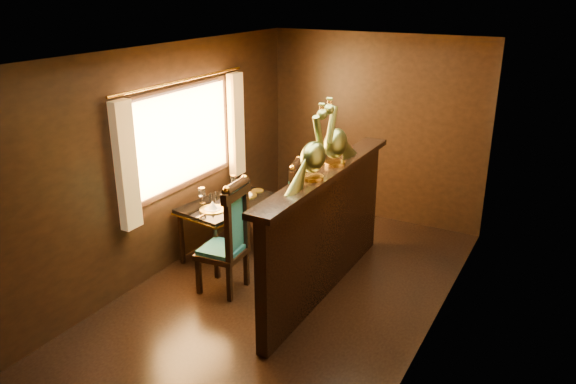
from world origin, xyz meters
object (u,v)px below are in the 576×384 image
at_px(dining_table, 228,207).
at_px(peacock_left, 313,144).
at_px(chair_left, 231,235).
at_px(peacock_right, 336,130).
at_px(chair_right, 289,206).

height_order(dining_table, peacock_left, peacock_left).
relative_size(chair_left, peacock_right, 1.76).
bearing_deg(peacock_right, chair_right, 151.71).
xyz_separation_m(chair_left, peacock_right, (0.85, 0.65, 1.06)).
relative_size(dining_table, chair_right, 1.04).
xyz_separation_m(peacock_left, peacock_right, (0.00, 0.50, 0.01)).
bearing_deg(peacock_left, dining_table, 157.42).
height_order(chair_left, peacock_left, peacock_left).
bearing_deg(chair_left, peacock_left, 4.72).
relative_size(chair_right, peacock_right, 1.68).
relative_size(peacock_left, peacock_right, 0.97).
distance_m(dining_table, chair_left, 0.89).
relative_size(dining_table, chair_left, 0.99).
height_order(dining_table, peacock_right, peacock_right).
bearing_deg(chair_left, chair_right, 79.02).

